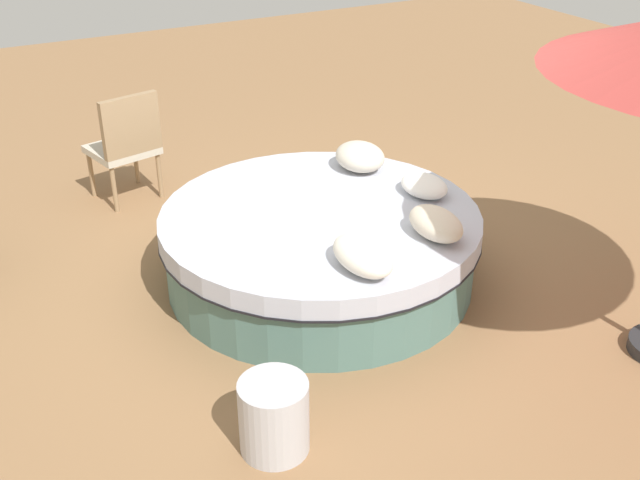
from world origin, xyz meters
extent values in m
plane|color=olive|center=(0.00, 0.00, 0.00)|extent=(16.00, 16.00, 0.00)
cylinder|color=#4C726B|center=(0.00, 0.00, 0.20)|extent=(2.19, 2.19, 0.40)
cylinder|color=black|center=(0.00, 0.00, 0.40)|extent=(2.27, 2.27, 0.02)
cylinder|color=#B2B7C6|center=(0.00, 0.00, 0.47)|extent=(2.26, 2.26, 0.15)
ellipsoid|color=silver|center=(0.80, -0.14, 0.64)|extent=(0.51, 0.29, 0.18)
ellipsoid|color=beige|center=(0.67, 0.50, 0.65)|extent=(0.46, 0.28, 0.19)
ellipsoid|color=white|center=(0.10, 0.81, 0.62)|extent=(0.41, 0.30, 0.14)
ellipsoid|color=beige|center=(-0.52, 0.64, 0.66)|extent=(0.44, 0.36, 0.21)
cylinder|color=#997A56|center=(-2.22, -1.10, 0.21)|extent=(0.04, 0.04, 0.42)
cylinder|color=#997A56|center=(-2.32, -0.67, 0.21)|extent=(0.04, 0.04, 0.42)
cylinder|color=#997A56|center=(-1.81, -1.01, 0.21)|extent=(0.04, 0.04, 0.42)
cylinder|color=#997A56|center=(-1.91, -0.58, 0.21)|extent=(0.04, 0.04, 0.42)
cube|color=beige|center=(-2.07, -0.84, 0.45)|extent=(0.60, 0.62, 0.06)
cube|color=#997A56|center=(-1.85, -0.79, 0.73)|extent=(0.17, 0.52, 0.50)
cylinder|color=#B7B7BC|center=(1.40, -1.03, 0.21)|extent=(0.37, 0.37, 0.42)
camera|label=1|loc=(4.24, -2.28, 2.96)|focal=43.14mm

